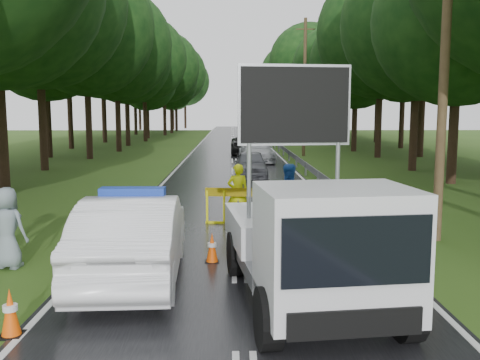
{
  "coord_description": "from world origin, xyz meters",
  "views": [
    {
      "loc": [
        -0.17,
        -11.62,
        3.39
      ],
      "look_at": [
        0.08,
        4.31,
        1.3
      ],
      "focal_mm": 40.0,
      "sensor_mm": 36.0,
      "label": 1
    }
  ],
  "objects_px": {
    "civilian": "(291,198)",
    "queue_car_first": "(251,164)",
    "work_truck": "(312,244)",
    "queue_car_third": "(248,144)",
    "officer": "(238,193)",
    "queue_car_second": "(256,151)",
    "police_sedan": "(134,238)",
    "queue_car_fourth": "(251,138)",
    "barrier": "(250,197)"
  },
  "relations": [
    {
      "from": "queue_car_second",
      "to": "queue_car_third",
      "type": "bearing_deg",
      "value": 89.39
    },
    {
      "from": "queue_car_first",
      "to": "queue_car_third",
      "type": "height_order",
      "value": "queue_car_third"
    },
    {
      "from": "police_sedan",
      "to": "officer",
      "type": "distance_m",
      "value": 6.07
    },
    {
      "from": "work_truck",
      "to": "barrier",
      "type": "xyz_separation_m",
      "value": [
        -0.82,
        6.79,
        -0.3
      ]
    },
    {
      "from": "queue_car_second",
      "to": "work_truck",
      "type": "bearing_deg",
      "value": -94.79
    },
    {
      "from": "officer",
      "to": "queue_car_first",
      "type": "xyz_separation_m",
      "value": [
        0.78,
        10.49,
        -0.2
      ]
    },
    {
      "from": "queue_car_fourth",
      "to": "work_truck",
      "type": "bearing_deg",
      "value": -98.08
    },
    {
      "from": "police_sedan",
      "to": "barrier",
      "type": "distance_m",
      "value": 5.73
    },
    {
      "from": "work_truck",
      "to": "officer",
      "type": "xyz_separation_m",
      "value": [
        -1.17,
        7.32,
        -0.25
      ]
    },
    {
      "from": "queue_car_first",
      "to": "queue_car_fourth",
      "type": "height_order",
      "value": "queue_car_fourth"
    },
    {
      "from": "police_sedan",
      "to": "officer",
      "type": "bearing_deg",
      "value": -113.53
    },
    {
      "from": "officer",
      "to": "queue_car_second",
      "type": "height_order",
      "value": "officer"
    },
    {
      "from": "barrier",
      "to": "civilian",
      "type": "height_order",
      "value": "civilian"
    },
    {
      "from": "work_truck",
      "to": "officer",
      "type": "height_order",
      "value": "work_truck"
    },
    {
      "from": "work_truck",
      "to": "barrier",
      "type": "bearing_deg",
      "value": 89.86
    },
    {
      "from": "officer",
      "to": "queue_car_first",
      "type": "height_order",
      "value": "officer"
    },
    {
      "from": "police_sedan",
      "to": "civilian",
      "type": "relative_size",
      "value": 2.74
    },
    {
      "from": "queue_car_first",
      "to": "queue_car_third",
      "type": "distance_m",
      "value": 14.34
    },
    {
      "from": "queue_car_second",
      "to": "queue_car_first",
      "type": "bearing_deg",
      "value": -98.74
    },
    {
      "from": "barrier",
      "to": "queue_car_third",
      "type": "xyz_separation_m",
      "value": [
        0.72,
        25.35,
        -0.05
      ]
    },
    {
      "from": "queue_car_first",
      "to": "queue_car_fourth",
      "type": "distance_m",
      "value": 24.58
    },
    {
      "from": "queue_car_first",
      "to": "officer",
      "type": "bearing_deg",
      "value": -93.75
    },
    {
      "from": "police_sedan",
      "to": "queue_car_first",
      "type": "distance_m",
      "value": 16.43
    },
    {
      "from": "work_truck",
      "to": "queue_car_second",
      "type": "xyz_separation_m",
      "value": [
        0.28,
        26.14,
        -0.4
      ]
    },
    {
      "from": "queue_car_third",
      "to": "queue_car_fourth",
      "type": "distance_m",
      "value": 10.25
    },
    {
      "from": "civilian",
      "to": "queue_car_second",
      "type": "relative_size",
      "value": 0.38
    },
    {
      "from": "work_truck",
      "to": "queue_car_third",
      "type": "relative_size",
      "value": 0.98
    },
    {
      "from": "queue_car_first",
      "to": "work_truck",
      "type": "bearing_deg",
      "value": -88.25
    },
    {
      "from": "queue_car_third",
      "to": "barrier",
      "type": "bearing_deg",
      "value": -91.28
    },
    {
      "from": "queue_car_third",
      "to": "police_sedan",
      "type": "bearing_deg",
      "value": -95.69
    },
    {
      "from": "queue_car_first",
      "to": "civilian",
      "type": "bearing_deg",
      "value": -86.28
    },
    {
      "from": "police_sedan",
      "to": "queue_car_fourth",
      "type": "xyz_separation_m",
      "value": [
        3.8,
        40.74,
        -0.15
      ]
    },
    {
      "from": "queue_car_second",
      "to": "queue_car_fourth",
      "type": "relative_size",
      "value": 1.18
    },
    {
      "from": "officer",
      "to": "queue_car_fourth",
      "type": "bearing_deg",
      "value": -95.13
    },
    {
      "from": "civilian",
      "to": "barrier",
      "type": "bearing_deg",
      "value": 127.93
    },
    {
      "from": "civilian",
      "to": "queue_car_first",
      "type": "relative_size",
      "value": 0.48
    },
    {
      "from": "barrier",
      "to": "queue_car_second",
      "type": "relative_size",
      "value": 0.53
    },
    {
      "from": "queue_car_first",
      "to": "queue_car_third",
      "type": "xyz_separation_m",
      "value": [
        0.29,
        14.34,
        0.09
      ]
    },
    {
      "from": "queue_car_second",
      "to": "queue_car_fourth",
      "type": "xyz_separation_m",
      "value": [
        0.2,
        16.23,
        -0.03
      ]
    },
    {
      "from": "work_truck",
      "to": "queue_car_first",
      "type": "relative_size",
      "value": 1.36
    },
    {
      "from": "civilian",
      "to": "police_sedan",
      "type": "bearing_deg",
      "value": -140.87
    },
    {
      "from": "work_truck",
      "to": "queue_car_fourth",
      "type": "bearing_deg",
      "value": 82.36
    },
    {
      "from": "police_sedan",
      "to": "queue_car_fourth",
      "type": "relative_size",
      "value": 1.23
    },
    {
      "from": "work_truck",
      "to": "queue_car_second",
      "type": "distance_m",
      "value": 26.14
    },
    {
      "from": "officer",
      "to": "civilian",
      "type": "relative_size",
      "value": 0.92
    },
    {
      "from": "queue_car_second",
      "to": "queue_car_fourth",
      "type": "bearing_deg",
      "value": 85.11
    },
    {
      "from": "officer",
      "to": "queue_car_fourth",
      "type": "relative_size",
      "value": 0.41
    },
    {
      "from": "civilian",
      "to": "queue_car_third",
      "type": "height_order",
      "value": "civilian"
    },
    {
      "from": "queue_car_first",
      "to": "queue_car_second",
      "type": "height_order",
      "value": "queue_car_second"
    },
    {
      "from": "barrier",
      "to": "queue_car_third",
      "type": "relative_size",
      "value": 0.48
    }
  ]
}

